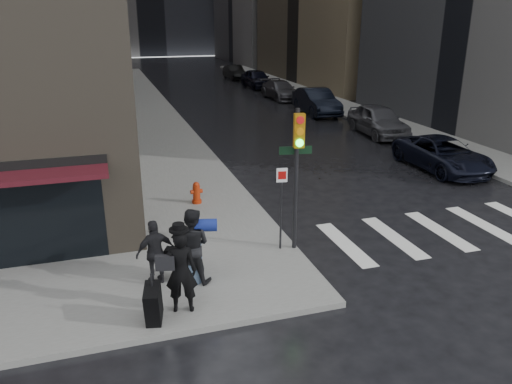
% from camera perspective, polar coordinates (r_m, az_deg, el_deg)
% --- Properties ---
extents(ground, '(140.00, 140.00, 0.00)m').
position_cam_1_polar(ground, '(12.66, -2.21, -9.85)').
color(ground, black).
rests_on(ground, ground).
extents(sidewalk_left, '(4.00, 50.00, 0.15)m').
position_cam_1_polar(sidewalk_left, '(38.26, -13.07, 9.84)').
color(sidewalk_left, slate).
rests_on(sidewalk_left, ground).
extents(sidewalk_right, '(3.00, 50.00, 0.15)m').
position_cam_1_polar(sidewalk_right, '(41.50, 6.15, 10.96)').
color(sidewalk_right, slate).
rests_on(sidewalk_right, ground).
extents(crosswalk, '(8.50, 3.00, 0.01)m').
position_cam_1_polar(crosswalk, '(16.77, 22.42, -3.74)').
color(crosswalk, silver).
rests_on(crosswalk, ground).
extents(man_overcoat, '(1.26, 0.99, 2.08)m').
position_cam_1_polar(man_overcoat, '(10.78, -9.22, -9.52)').
color(man_overcoat, black).
rests_on(man_overcoat, ground).
extents(man_jeans, '(1.27, 1.11, 1.86)m').
position_cam_1_polar(man_jeans, '(11.93, -7.39, -6.09)').
color(man_jeans, black).
rests_on(man_jeans, ground).
extents(man_greycoat, '(1.00, 0.58, 1.61)m').
position_cam_1_polar(man_greycoat, '(12.04, -11.41, -6.77)').
color(man_greycoat, black).
rests_on(man_greycoat, ground).
extents(traffic_light, '(0.96, 0.51, 3.86)m').
position_cam_1_polar(traffic_light, '(12.94, 4.57, 3.47)').
color(traffic_light, black).
rests_on(traffic_light, ground).
extents(fire_hydrant, '(0.42, 0.33, 0.75)m').
position_cam_1_polar(fire_hydrant, '(17.08, -6.82, -0.18)').
color(fire_hydrant, '#A5270A').
rests_on(fire_hydrant, ground).
extents(parked_car_0, '(2.26, 4.88, 1.36)m').
position_cam_1_polar(parked_car_0, '(22.51, 20.54, 4.07)').
color(parked_car_0, black).
rests_on(parked_car_0, ground).
extents(parked_car_1, '(2.29, 4.95, 1.64)m').
position_cam_1_polar(parked_car_1, '(28.23, 13.78, 8.00)').
color(parked_car_1, '#4F4F54').
rests_on(parked_car_1, ground).
extents(parked_car_2, '(1.98, 5.13, 1.66)m').
position_cam_1_polar(parked_car_2, '(33.67, 6.93, 10.23)').
color(parked_car_2, black).
rests_on(parked_car_2, ground).
extents(parked_car_3, '(2.17, 4.88, 1.39)m').
position_cam_1_polar(parked_car_3, '(39.70, 2.82, 11.56)').
color(parked_car_3, '#3C3C40').
rests_on(parked_car_3, ground).
extents(parked_car_4, '(2.02, 4.80, 1.62)m').
position_cam_1_polar(parked_car_4, '(45.95, 0.10, 12.82)').
color(parked_car_4, black).
rests_on(parked_car_4, ground).
extents(parked_car_5, '(1.52, 4.31, 1.42)m').
position_cam_1_polar(parked_car_5, '(52.19, -2.47, 13.50)').
color(parked_car_5, black).
rests_on(parked_car_5, ground).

